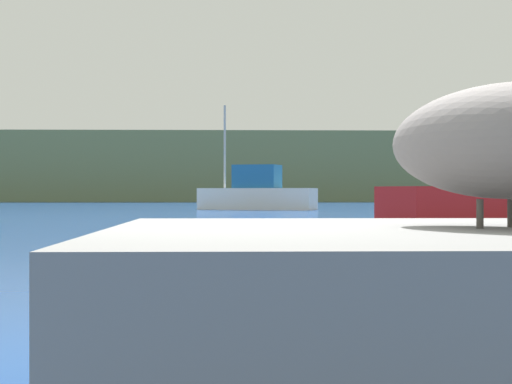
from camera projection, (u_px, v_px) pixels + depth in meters
The scene contains 6 objects.
ground_plane at pixel (242, 372), 4.47m from camera, with size 260.00×260.00×0.00m, color navy.
hillside_backdrop at pixel (230, 168), 82.58m from camera, with size 140.00×16.13×6.44m, color #6B7A51.
pier_dock at pixel (507, 324), 3.52m from camera, with size 3.38×2.64×0.81m, color gray.
pelican at pixel (509, 139), 3.51m from camera, with size 1.19×1.41×0.90m.
fishing_boat_white at pixel (257, 193), 43.70m from camera, with size 6.37×3.85×5.53m.
fishing_boat_red at pixel (496, 197), 26.26m from camera, with size 7.52×5.00×4.83m.
Camera 1 is at (-0.06, -4.47, 0.97)m, focal length 58.51 mm.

